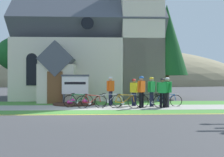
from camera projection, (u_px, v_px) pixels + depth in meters
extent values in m
plane|color=#3D3D3F|center=(85.00, 103.00, 17.02)|extent=(140.00, 140.00, 0.00)
cube|color=#99968E|center=(84.00, 107.00, 14.57)|extent=(32.00, 2.55, 0.01)
cube|color=#427F33|center=(81.00, 112.00, 12.54)|extent=(32.00, 1.50, 0.01)
cube|color=#427F33|center=(86.00, 103.00, 17.21)|extent=(24.00, 2.75, 0.01)
cube|color=yellow|center=(79.00, 115.00, 11.64)|extent=(28.00, 0.16, 0.01)
cube|color=beige|center=(90.00, 71.00, 22.99)|extent=(11.30, 8.81, 4.61)
cube|color=#4C515B|center=(90.00, 29.00, 23.00)|extent=(11.80, 8.97, 8.97)
cube|color=beige|center=(141.00, 31.00, 20.32)|extent=(3.10, 3.10, 10.74)
cube|color=beige|center=(57.00, 84.00, 17.70)|extent=(2.40, 1.60, 2.60)
cube|color=#4C515B|center=(57.00, 59.00, 17.71)|extent=(2.40, 1.80, 2.40)
cube|color=brown|center=(55.00, 88.00, 16.88)|extent=(1.00, 0.06, 2.10)
cube|color=black|center=(32.00, 72.00, 18.39)|extent=(0.76, 0.06, 1.90)
cone|color=black|center=(32.00, 59.00, 18.39)|extent=(0.80, 0.06, 0.80)
cylinder|color=black|center=(87.00, 23.00, 18.57)|extent=(0.90, 0.06, 0.90)
cube|color=#474C56|center=(64.00, 99.00, 16.66)|extent=(0.12, 0.12, 0.64)
cube|color=#474C56|center=(86.00, 99.00, 16.74)|extent=(0.12, 0.12, 0.64)
cube|color=white|center=(75.00, 85.00, 16.70)|extent=(1.70, 0.10, 1.13)
cube|color=#474C56|center=(75.00, 76.00, 16.70)|extent=(1.82, 0.15, 0.12)
cube|color=black|center=(75.00, 83.00, 16.66)|extent=(1.36, 0.03, 0.16)
cylinder|color=#382319|center=(74.00, 104.00, 16.18)|extent=(2.62, 2.62, 0.10)
ellipsoid|color=#CC338C|center=(85.00, 101.00, 16.15)|extent=(0.36, 0.36, 0.24)
ellipsoid|color=#CC338C|center=(72.00, 101.00, 16.64)|extent=(0.36, 0.36, 0.24)
ellipsoid|color=#CC338C|center=(70.00, 102.00, 15.54)|extent=(0.36, 0.36, 0.24)
torus|color=black|center=(101.00, 100.00, 15.28)|extent=(0.71, 0.17, 0.72)
torus|color=black|center=(118.00, 101.00, 15.13)|extent=(0.71, 0.17, 0.72)
cylinder|color=#B7B7BC|center=(112.00, 98.00, 15.18)|extent=(0.55, 0.14, 0.45)
cylinder|color=#B7B7BC|center=(110.00, 94.00, 15.20)|extent=(0.75, 0.17, 0.05)
cylinder|color=#B7B7BC|center=(106.00, 98.00, 15.23)|extent=(0.26, 0.08, 0.45)
cylinder|color=#B7B7BC|center=(104.00, 101.00, 15.25)|extent=(0.41, 0.11, 0.09)
cylinder|color=#B7B7BC|center=(103.00, 97.00, 15.26)|extent=(0.22, 0.07, 0.40)
cylinder|color=#B7B7BC|center=(117.00, 98.00, 15.14)|extent=(0.12, 0.06, 0.38)
ellipsoid|color=black|center=(104.00, 93.00, 15.25)|extent=(0.25, 0.12, 0.05)
cylinder|color=silver|center=(117.00, 94.00, 15.14)|extent=(0.44, 0.11, 0.03)
cylinder|color=silver|center=(108.00, 101.00, 15.22)|extent=(0.18, 0.05, 0.18)
torus|color=black|center=(115.00, 102.00, 14.31)|extent=(0.72, 0.18, 0.72)
torus|color=black|center=(134.00, 102.00, 14.15)|extent=(0.72, 0.18, 0.72)
cylinder|color=orange|center=(128.00, 99.00, 14.21)|extent=(0.57, 0.15, 0.46)
cylinder|color=orange|center=(126.00, 95.00, 14.23)|extent=(0.77, 0.19, 0.06)
cylinder|color=orange|center=(121.00, 99.00, 14.27)|extent=(0.27, 0.09, 0.47)
cylinder|color=orange|center=(119.00, 102.00, 14.28)|extent=(0.43, 0.12, 0.09)
cylinder|color=orange|center=(117.00, 98.00, 14.30)|extent=(0.23, 0.08, 0.41)
cylinder|color=orange|center=(134.00, 99.00, 14.16)|extent=(0.12, 0.06, 0.39)
ellipsoid|color=black|center=(119.00, 94.00, 14.29)|extent=(0.25, 0.12, 0.05)
cylinder|color=silver|center=(133.00, 95.00, 14.17)|extent=(0.44, 0.11, 0.03)
cylinder|color=silver|center=(123.00, 103.00, 14.25)|extent=(0.18, 0.05, 0.18)
torus|color=black|center=(160.00, 102.00, 14.37)|extent=(0.73, 0.15, 0.74)
torus|color=black|center=(142.00, 101.00, 14.49)|extent=(0.73, 0.15, 0.74)
cylinder|color=black|center=(148.00, 98.00, 14.45)|extent=(0.54, 0.12, 0.48)
cylinder|color=black|center=(150.00, 94.00, 14.44)|extent=(0.73, 0.15, 0.04)
cylinder|color=black|center=(155.00, 98.00, 14.41)|extent=(0.25, 0.08, 0.48)
cylinder|color=black|center=(156.00, 102.00, 14.40)|extent=(0.40, 0.10, 0.09)
cylinder|color=black|center=(158.00, 98.00, 14.38)|extent=(0.21, 0.07, 0.42)
cylinder|color=black|center=(143.00, 98.00, 14.48)|extent=(0.12, 0.05, 0.41)
ellipsoid|color=black|center=(157.00, 94.00, 14.39)|extent=(0.25, 0.12, 0.05)
cylinder|color=silver|center=(143.00, 94.00, 14.48)|extent=(0.44, 0.10, 0.03)
cylinder|color=silver|center=(153.00, 102.00, 14.42)|extent=(0.18, 0.05, 0.18)
torus|color=black|center=(82.00, 102.00, 14.17)|extent=(0.71, 0.10, 0.71)
torus|color=black|center=(101.00, 102.00, 14.30)|extent=(0.71, 0.10, 0.71)
cylinder|color=#A51E19|center=(94.00, 99.00, 14.26)|extent=(0.54, 0.08, 0.42)
cylinder|color=#A51E19|center=(92.00, 95.00, 14.24)|extent=(0.74, 0.10, 0.10)
cylinder|color=#A51E19|center=(88.00, 99.00, 14.21)|extent=(0.25, 0.06, 0.47)
cylinder|color=#A51E19|center=(86.00, 103.00, 14.20)|extent=(0.40, 0.07, 0.09)
cylinder|color=#A51E19|center=(84.00, 98.00, 14.18)|extent=(0.21, 0.05, 0.42)
cylinder|color=#A51E19|center=(100.00, 99.00, 14.29)|extent=(0.12, 0.05, 0.35)
ellipsoid|color=black|center=(86.00, 94.00, 14.19)|extent=(0.25, 0.10, 0.05)
cylinder|color=silver|center=(99.00, 95.00, 14.29)|extent=(0.44, 0.07, 0.03)
cylinder|color=silver|center=(90.00, 103.00, 14.22)|extent=(0.18, 0.04, 0.18)
torus|color=black|center=(157.00, 100.00, 15.37)|extent=(0.69, 0.19, 0.70)
torus|color=black|center=(176.00, 101.00, 15.18)|extent=(0.69, 0.19, 0.70)
cylinder|color=#194CA5|center=(170.00, 98.00, 15.24)|extent=(0.57, 0.17, 0.45)
cylinder|color=#194CA5|center=(167.00, 94.00, 15.27)|extent=(0.79, 0.21, 0.06)
cylinder|color=#194CA5|center=(163.00, 98.00, 15.32)|extent=(0.27, 0.10, 0.47)
cylinder|color=#194CA5|center=(161.00, 101.00, 15.33)|extent=(0.43, 0.13, 0.09)
cylinder|color=#194CA5|center=(159.00, 97.00, 15.36)|extent=(0.23, 0.09, 0.42)
cylinder|color=#194CA5|center=(175.00, 98.00, 15.18)|extent=(0.13, 0.06, 0.38)
ellipsoid|color=black|center=(161.00, 93.00, 15.34)|extent=(0.25, 0.13, 0.05)
cylinder|color=silver|center=(174.00, 94.00, 15.19)|extent=(0.43, 0.13, 0.03)
cylinder|color=silver|center=(165.00, 101.00, 15.29)|extent=(0.18, 0.06, 0.18)
torus|color=black|center=(70.00, 101.00, 14.65)|extent=(0.71, 0.26, 0.73)
torus|color=black|center=(87.00, 101.00, 14.99)|extent=(0.71, 0.26, 0.73)
cylinder|color=#19723F|center=(81.00, 98.00, 14.88)|extent=(0.52, 0.20, 0.44)
cylinder|color=#19723F|center=(79.00, 94.00, 14.84)|extent=(0.71, 0.26, 0.08)
cylinder|color=#19723F|center=(75.00, 98.00, 14.75)|extent=(0.25, 0.11, 0.47)
cylinder|color=#19723F|center=(73.00, 102.00, 14.72)|extent=(0.39, 0.16, 0.09)
cylinder|color=#19723F|center=(71.00, 98.00, 14.68)|extent=(0.21, 0.10, 0.42)
cylinder|color=#19723F|center=(86.00, 98.00, 14.98)|extent=(0.12, 0.07, 0.37)
ellipsoid|color=black|center=(73.00, 94.00, 14.72)|extent=(0.25, 0.15, 0.05)
cylinder|color=silver|center=(85.00, 94.00, 14.97)|extent=(0.43, 0.16, 0.03)
cylinder|color=silver|center=(77.00, 102.00, 14.79)|extent=(0.18, 0.07, 0.18)
cylinder|color=#191E38|center=(133.00, 99.00, 15.49)|extent=(0.15, 0.15, 0.80)
cylinder|color=#191E38|center=(135.00, 99.00, 15.40)|extent=(0.15, 0.15, 0.80)
cube|color=yellow|center=(134.00, 88.00, 15.45)|extent=(0.47, 0.45, 0.59)
sphere|color=#936B51|center=(134.00, 81.00, 15.45)|extent=(0.21, 0.21, 0.21)
ellipsoid|color=red|center=(134.00, 80.00, 15.45)|extent=(0.34, 0.34, 0.15)
cylinder|color=yellow|center=(131.00, 87.00, 15.65)|extent=(0.09, 0.10, 0.53)
cylinder|color=yellow|center=(137.00, 87.00, 15.24)|extent=(0.09, 0.21, 0.53)
cylinder|color=black|center=(164.00, 100.00, 14.46)|extent=(0.15, 0.15, 0.82)
cylinder|color=black|center=(161.00, 100.00, 14.49)|extent=(0.15, 0.15, 0.82)
cube|color=green|center=(162.00, 88.00, 14.48)|extent=(0.50, 0.30, 0.60)
sphere|color=#936B51|center=(162.00, 80.00, 14.48)|extent=(0.21, 0.21, 0.21)
ellipsoid|color=black|center=(162.00, 79.00, 14.48)|extent=(0.28, 0.31, 0.15)
cylinder|color=green|center=(168.00, 87.00, 14.39)|extent=(0.09, 0.19, 0.55)
cylinder|color=green|center=(157.00, 87.00, 14.57)|extent=(0.09, 0.11, 0.54)
cylinder|color=#191E38|center=(152.00, 99.00, 15.14)|extent=(0.15, 0.15, 0.85)
cylinder|color=#191E38|center=(151.00, 99.00, 15.01)|extent=(0.15, 0.15, 0.85)
cube|color=green|center=(152.00, 87.00, 15.08)|extent=(0.46, 0.49, 0.62)
sphere|color=tan|center=(152.00, 80.00, 15.08)|extent=(0.22, 0.22, 0.22)
ellipsoid|color=gold|center=(152.00, 78.00, 15.08)|extent=(0.36, 0.35, 0.15)
cylinder|color=green|center=(155.00, 86.00, 15.28)|extent=(0.09, 0.24, 0.56)
cylinder|color=green|center=(148.00, 86.00, 14.88)|extent=(0.09, 0.21, 0.56)
cylinder|color=#191E38|center=(111.00, 98.00, 15.85)|extent=(0.15, 0.15, 0.87)
cylinder|color=#191E38|center=(110.00, 98.00, 15.72)|extent=(0.15, 0.15, 0.87)
cube|color=#E55914|center=(111.00, 86.00, 15.79)|extent=(0.44, 0.51, 0.63)
sphere|color=tan|center=(111.00, 79.00, 15.79)|extent=(0.22, 0.22, 0.22)
ellipsoid|color=silver|center=(111.00, 78.00, 15.79)|extent=(0.36, 0.35, 0.16)
cylinder|color=#E55914|center=(114.00, 85.00, 16.01)|extent=(0.09, 0.13, 0.57)
cylinder|color=#E55914|center=(107.00, 86.00, 15.56)|extent=(0.09, 0.11, 0.57)
cylinder|color=#2D2D33|center=(166.00, 100.00, 14.68)|extent=(0.15, 0.15, 0.84)
cylinder|color=#2D2D33|center=(168.00, 100.00, 14.60)|extent=(0.15, 0.15, 0.84)
cube|color=green|center=(167.00, 87.00, 14.64)|extent=(0.45, 0.50, 0.61)
sphere|color=tan|center=(167.00, 80.00, 14.64)|extent=(0.22, 0.22, 0.22)
ellipsoid|color=silver|center=(167.00, 79.00, 14.64)|extent=(0.36, 0.35, 0.15)
cylinder|color=green|center=(164.00, 86.00, 14.89)|extent=(0.09, 0.23, 0.56)
cylinder|color=green|center=(171.00, 87.00, 14.40)|extent=(0.09, 0.21, 0.56)
cylinder|color=black|center=(141.00, 100.00, 14.26)|extent=(0.15, 0.15, 0.87)
cylinder|color=black|center=(142.00, 100.00, 14.45)|extent=(0.15, 0.15, 0.87)
cube|color=#E55914|center=(141.00, 87.00, 14.35)|extent=(0.45, 0.51, 0.64)
sphere|color=tan|center=(141.00, 79.00, 14.35)|extent=(0.23, 0.23, 0.23)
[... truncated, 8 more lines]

